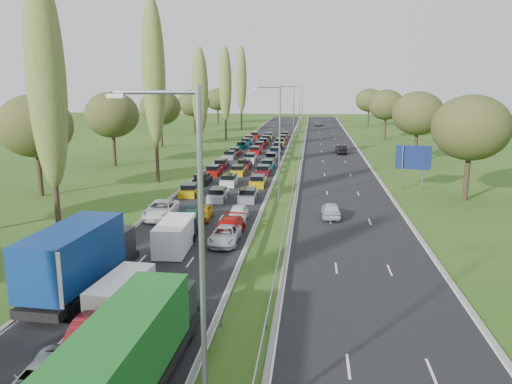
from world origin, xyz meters
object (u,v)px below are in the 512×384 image
(green_lorry, at_px, (124,362))
(info_sign, at_px, (89,225))
(near_car_2, at_px, (161,209))
(white_van_rear, at_px, (176,235))
(blue_lorry, at_px, (81,258))
(white_van_front, at_px, (123,293))
(direction_sign, at_px, (413,159))

(green_lorry, height_order, info_sign, green_lorry)
(near_car_2, bearing_deg, info_sign, -117.03)
(near_car_2, bearing_deg, green_lorry, -78.22)
(near_car_2, height_order, white_van_rear, white_van_rear)
(blue_lorry, xyz_separation_m, info_sign, (-3.87, 9.48, -0.80))
(near_car_2, height_order, white_van_front, white_van_front)
(white_van_rear, relative_size, info_sign, 2.59)
(blue_lorry, bearing_deg, near_car_2, 95.05)
(blue_lorry, bearing_deg, white_van_front, -28.50)
(blue_lorry, bearing_deg, info_sign, 115.73)
(green_lorry, relative_size, white_van_front, 2.61)
(near_car_2, xyz_separation_m, direction_sign, (25.38, 15.78, 2.77))
(white_van_front, xyz_separation_m, info_sign, (-7.16, 11.54, 0.36))
(info_sign, bearing_deg, white_van_rear, -8.10)
(near_car_2, xyz_separation_m, white_van_rear, (3.75, -8.55, 0.32))
(blue_lorry, height_order, white_van_rear, blue_lorry)
(white_van_front, bearing_deg, direction_sign, 63.02)
(white_van_front, xyz_separation_m, white_van_rear, (0.01, 10.52, 0.11))
(near_car_2, distance_m, info_sign, 8.29)
(green_lorry, height_order, white_van_rear, green_lorry)
(blue_lorry, height_order, green_lorry, blue_lorry)
(white_van_rear, xyz_separation_m, info_sign, (-7.17, 1.02, 0.25))
(white_van_rear, bearing_deg, white_van_front, -92.04)
(blue_lorry, relative_size, white_van_rear, 1.84)
(blue_lorry, distance_m, info_sign, 10.27)
(green_lorry, height_order, white_van_front, green_lorry)
(near_car_2, distance_m, white_van_front, 19.43)
(info_sign, xyz_separation_m, direction_sign, (28.80, 23.31, 2.20))
(green_lorry, distance_m, direction_sign, 46.85)
(blue_lorry, xyz_separation_m, white_van_rear, (3.30, 8.46, -1.05))
(green_lorry, bearing_deg, direction_sign, 68.59)
(blue_lorry, bearing_deg, green_lorry, -53.95)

